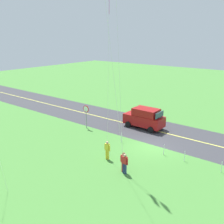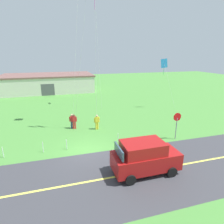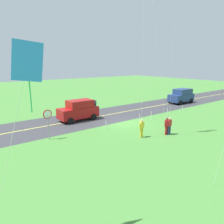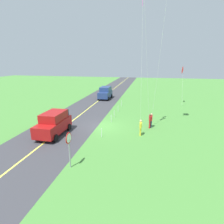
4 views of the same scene
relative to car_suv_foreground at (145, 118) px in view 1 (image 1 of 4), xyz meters
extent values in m
cube|color=#478438|center=(-3.16, 4.04, -1.20)|extent=(120.00, 120.00, 0.10)
cube|color=#38383D|center=(-3.16, 0.04, -1.15)|extent=(120.00, 7.00, 0.00)
cube|color=#E5E04C|center=(-3.16, 0.04, -1.15)|extent=(120.00, 0.16, 0.00)
cube|color=maroon|center=(0.08, 0.00, -0.26)|extent=(4.40, 1.90, 1.10)
cube|color=maroon|center=(-0.17, 0.00, 0.69)|extent=(2.73, 1.75, 0.80)
cube|color=#334756|center=(0.91, 0.00, 0.69)|extent=(0.10, 1.62, 0.64)
cube|color=#334756|center=(-1.79, 0.00, 0.69)|extent=(0.10, 1.62, 0.60)
cylinder|color=black|center=(1.51, 0.95, -0.81)|extent=(0.68, 0.22, 0.68)
cylinder|color=black|center=(1.51, -0.95, -0.81)|extent=(0.68, 0.22, 0.68)
cylinder|color=black|center=(-1.35, 0.95, -0.81)|extent=(0.68, 0.22, 0.68)
cylinder|color=black|center=(-1.35, -0.95, -0.81)|extent=(0.68, 0.22, 0.68)
cylinder|color=gray|center=(5.06, 3.94, -0.10)|extent=(0.08, 0.08, 2.10)
cylinder|color=red|center=(5.06, 3.94, 1.02)|extent=(0.76, 0.04, 0.76)
cylinder|color=white|center=(5.06, 3.97, 1.02)|extent=(0.62, 0.01, 0.62)
cylinder|color=navy|center=(-4.00, 9.35, -0.74)|extent=(0.16, 0.16, 0.82)
cylinder|color=navy|center=(-3.82, 9.35, -0.74)|extent=(0.16, 0.16, 0.82)
cube|color=red|center=(-3.91, 9.35, -0.05)|extent=(0.36, 0.22, 0.56)
cylinder|color=red|center=(-4.15, 9.35, -0.10)|extent=(0.10, 0.10, 0.52)
cylinder|color=red|center=(-3.67, 9.35, -0.10)|extent=(0.10, 0.10, 0.52)
sphere|color=#D8AD84|center=(-3.91, 9.35, 0.34)|extent=(0.22, 0.22, 0.22)
cylinder|color=red|center=(-3.81, 9.20, -0.74)|extent=(0.16, 0.16, 0.82)
cylinder|color=red|center=(-3.63, 9.20, -0.74)|extent=(0.16, 0.16, 0.82)
cube|color=red|center=(-3.72, 9.20, -0.05)|extent=(0.36, 0.22, 0.56)
cylinder|color=red|center=(-3.96, 9.20, -0.10)|extent=(0.10, 0.10, 0.52)
cylinder|color=red|center=(-3.48, 9.20, -0.10)|extent=(0.10, 0.10, 0.52)
sphere|color=brown|center=(-3.72, 9.20, 0.34)|extent=(0.22, 0.22, 0.22)
cylinder|color=yellow|center=(-1.55, 8.34, -0.74)|extent=(0.16, 0.16, 0.82)
cylinder|color=yellow|center=(-1.37, 8.34, -0.74)|extent=(0.16, 0.16, 0.82)
cube|color=yellow|center=(-1.46, 8.34, -0.05)|extent=(0.36, 0.22, 0.56)
cylinder|color=yellow|center=(-1.70, 8.34, -0.10)|extent=(0.10, 0.10, 0.52)
cylinder|color=yellow|center=(-1.22, 8.34, -0.10)|extent=(0.10, 0.10, 0.52)
sphere|color=#D8AD84|center=(-1.46, 8.34, 0.34)|extent=(0.22, 0.22, 0.22)
cylinder|color=silver|center=(-3.03, 9.81, 7.48)|extent=(1.78, 0.95, 17.27)
cylinder|color=silver|center=(-2.84, 8.60, 5.69)|extent=(1.77, 1.21, 13.69)
cylinder|color=silver|center=(-1.45, 8.18, 5.29)|extent=(0.02, 0.32, 12.89)
cylinder|color=#D859BF|center=(-1.45, 8.03, 10.84)|extent=(0.04, 0.04, 1.40)
cylinder|color=silver|center=(-9.52, 4.74, -0.70)|extent=(0.05, 0.05, 0.90)
cylinder|color=silver|center=(-6.64, 4.74, -0.70)|extent=(0.05, 0.05, 0.90)
cylinder|color=silver|center=(-4.78, 4.74, -0.70)|extent=(0.05, 0.05, 0.90)
cylinder|color=silver|center=(-0.29, 4.74, -0.70)|extent=(0.05, 0.05, 0.90)
camera|label=1|loc=(-13.48, 23.16, 8.70)|focal=40.78mm
camera|label=2|loc=(-5.16, -10.02, 6.48)|focal=30.53mm
camera|label=3|loc=(11.35, 20.72, 5.19)|focal=34.52mm
camera|label=4|loc=(15.21, 8.94, 5.93)|focal=29.15mm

